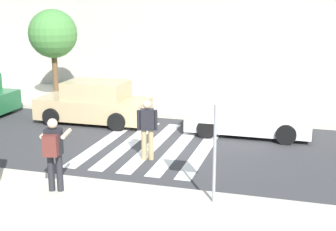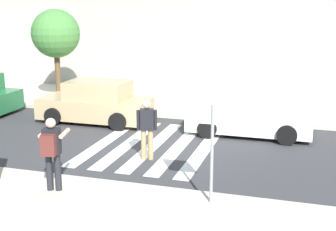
# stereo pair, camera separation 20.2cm
# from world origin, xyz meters

# --- Properties ---
(ground_plane) EXTENTS (120.00, 120.00, 0.00)m
(ground_plane) POSITION_xyz_m (0.00, 0.00, 0.00)
(ground_plane) COLOR #38383A
(sidewalk_far) EXTENTS (60.00, 4.80, 0.14)m
(sidewalk_far) POSITION_xyz_m (0.00, 6.00, 0.07)
(sidewalk_far) COLOR beige
(sidewalk_far) RESTS_ON ground
(building_facade_far) EXTENTS (56.00, 4.00, 6.38)m
(building_facade_far) POSITION_xyz_m (0.00, 10.40, 3.19)
(building_facade_far) COLOR #ADA89E
(building_facade_far) RESTS_ON ground
(crosswalk_stripe_0) EXTENTS (0.44, 5.20, 0.01)m
(crosswalk_stripe_0) POSITION_xyz_m (-1.60, 0.20, 0.00)
(crosswalk_stripe_0) COLOR silver
(crosswalk_stripe_0) RESTS_ON ground
(crosswalk_stripe_1) EXTENTS (0.44, 5.20, 0.01)m
(crosswalk_stripe_1) POSITION_xyz_m (-0.80, 0.20, 0.00)
(crosswalk_stripe_1) COLOR silver
(crosswalk_stripe_1) RESTS_ON ground
(crosswalk_stripe_2) EXTENTS (0.44, 5.20, 0.01)m
(crosswalk_stripe_2) POSITION_xyz_m (0.00, 0.20, 0.00)
(crosswalk_stripe_2) COLOR silver
(crosswalk_stripe_2) RESTS_ON ground
(crosswalk_stripe_3) EXTENTS (0.44, 5.20, 0.01)m
(crosswalk_stripe_3) POSITION_xyz_m (0.80, 0.20, 0.00)
(crosswalk_stripe_3) COLOR silver
(crosswalk_stripe_3) RESTS_ON ground
(crosswalk_stripe_4) EXTENTS (0.44, 5.20, 0.01)m
(crosswalk_stripe_4) POSITION_xyz_m (1.60, 0.20, 0.00)
(crosswalk_stripe_4) COLOR silver
(crosswalk_stripe_4) RESTS_ON ground
(stop_sign) EXTENTS (0.76, 0.08, 2.52)m
(stop_sign) POSITION_xyz_m (2.66, -3.74, 1.98)
(stop_sign) COLOR gray
(stop_sign) RESTS_ON sidewalk_near
(photographer_with_backpack) EXTENTS (0.69, 0.92, 1.72)m
(photographer_with_backpack) POSITION_xyz_m (-0.95, -4.17, 1.17)
(photographer_with_backpack) COLOR #232328
(photographer_with_backpack) RESTS_ON sidewalk_near
(pedestrian_crossing) EXTENTS (0.55, 0.35, 1.72)m
(pedestrian_crossing) POSITION_xyz_m (0.26, -1.12, 0.97)
(pedestrian_crossing) COLOR tan
(pedestrian_crossing) RESTS_ON ground
(parked_car_tan) EXTENTS (4.10, 1.92, 1.55)m
(parked_car_tan) POSITION_xyz_m (-2.96, 2.30, 0.73)
(parked_car_tan) COLOR tan
(parked_car_tan) RESTS_ON ground
(parked_car_white) EXTENTS (4.10, 1.92, 1.55)m
(parked_car_white) POSITION_xyz_m (2.76, 2.30, 0.73)
(parked_car_white) COLOR white
(parked_car_white) RESTS_ON ground
(street_tree_west) EXTENTS (2.07, 2.07, 3.93)m
(street_tree_west) POSITION_xyz_m (-5.95, 4.84, 3.01)
(street_tree_west) COLOR brown
(street_tree_west) RESTS_ON sidewalk_far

